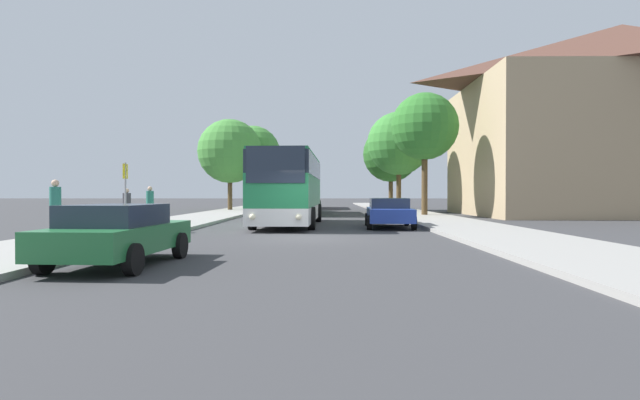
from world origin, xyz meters
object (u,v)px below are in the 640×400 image
at_px(bus_front, 289,188).
at_px(parked_car_right_near, 389,212).
at_px(bus_middle, 302,190).
at_px(tree_right_near, 399,144).
at_px(parked_car_left_curb, 118,233).
at_px(tree_right_mid, 391,154).
at_px(tree_left_far, 253,154).
at_px(tree_right_far, 425,127).
at_px(pedestrian_waiting_near, 55,207).
at_px(pedestrian_walking_back, 150,204).
at_px(bus_rear, 307,192).
at_px(bus_stop_sign, 125,188).
at_px(pedestrian_waiting_far, 127,206).
at_px(tree_left_near, 230,151).

xyz_separation_m(bus_front, parked_car_right_near, (4.70, -1.60, -1.11)).
distance_m(bus_middle, tree_right_near, 9.38).
relative_size(bus_middle, parked_car_left_curb, 2.61).
height_order(bus_front, tree_right_mid, tree_right_mid).
relative_size(tree_left_far, tree_right_far, 0.99).
bearing_deg(parked_car_left_curb, pedestrian_waiting_near, 131.13).
height_order(pedestrian_waiting_near, pedestrian_walking_back, pedestrian_waiting_near).
bearing_deg(pedestrian_walking_back, parked_car_right_near, -9.44).
bearing_deg(bus_front, bus_rear, 92.38).
relative_size(bus_stop_sign, tree_right_near, 0.32).
distance_m(bus_front, tree_right_mid, 23.43).
height_order(bus_front, tree_right_near, tree_right_near).
bearing_deg(pedestrian_waiting_near, tree_left_far, 173.93).
relative_size(bus_stop_sign, pedestrian_waiting_far, 1.61).
bearing_deg(pedestrian_walking_back, bus_stop_sign, -84.51).
relative_size(tree_left_far, tree_right_near, 0.99).
bearing_deg(parked_car_right_near, bus_rear, -77.78).
xyz_separation_m(bus_middle, parked_car_right_near, (4.75, -15.25, -1.12)).
height_order(bus_middle, pedestrian_waiting_near, bus_middle).
relative_size(bus_middle, tree_right_near, 1.35).
bearing_deg(parked_car_right_near, tree_left_far, -65.81).
bearing_deg(parked_car_right_near, parked_car_left_curb, 61.88).
bearing_deg(pedestrian_waiting_near, tree_right_mid, 150.32).
distance_m(bus_front, bus_rear, 28.84).
bearing_deg(tree_left_near, pedestrian_waiting_near, -91.20).
height_order(bus_rear, pedestrian_waiting_near, bus_rear).
xyz_separation_m(bus_rear, tree_left_far, (-5.17, -4.37, 3.74)).
distance_m(parked_car_left_curb, tree_right_far, 26.00).
xyz_separation_m(bus_front, bus_stop_sign, (-6.28, -4.58, -0.04)).
height_order(parked_car_left_curb, tree_right_far, tree_right_far).
xyz_separation_m(pedestrian_waiting_near, tree_right_mid, (15.10, 29.81, 4.12)).
height_order(bus_stop_sign, tree_left_far, tree_left_far).
xyz_separation_m(tree_left_near, tree_left_far, (1.27, 5.00, 0.18)).
distance_m(pedestrian_waiting_far, tree_right_mid, 28.44).
bearing_deg(pedestrian_waiting_far, tree_right_far, -58.93).
xyz_separation_m(parked_car_left_curb, tree_left_far, (-2.71, 38.32, 4.79)).
bearing_deg(parked_car_left_curb, tree_right_near, 74.27).
xyz_separation_m(pedestrian_waiting_near, tree_left_far, (1.85, 32.47, 4.39)).
distance_m(parked_car_right_near, pedestrian_waiting_near, 13.57).
relative_size(bus_middle, pedestrian_waiting_near, 5.87).
bearing_deg(pedestrian_waiting_near, parked_car_right_near, 115.36).
bearing_deg(parked_car_left_curb, bus_rear, 89.93).
distance_m(tree_left_near, tree_right_mid, 14.72).
distance_m(bus_rear, tree_right_mid, 11.26).
relative_size(bus_middle, pedestrian_walking_back, 6.21).
distance_m(parked_car_left_curb, pedestrian_walking_back, 14.39).
bearing_deg(pedestrian_waiting_near, bus_rear, 166.40).
bearing_deg(tree_right_mid, tree_left_far, 168.66).
bearing_deg(tree_right_mid, pedestrian_walking_back, -123.91).
bearing_deg(parked_car_right_near, tree_left_near, -58.62).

